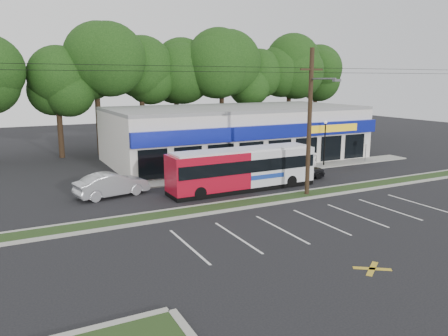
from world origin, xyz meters
TOP-DOWN VIEW (x-y plane):
  - ground at (0.00, 0.00)m, footprint 120.00×120.00m
  - grass_strip at (0.00, 1.00)m, footprint 40.00×1.60m
  - curb_south at (0.00, 0.15)m, footprint 40.00×0.25m
  - curb_north at (0.00, 1.85)m, footprint 40.00×0.25m
  - sidewalk at (5.00, 9.00)m, footprint 32.00×2.20m
  - strip_mall at (5.50, 15.91)m, footprint 25.00×12.55m
  - utility_pole at (2.83, 0.93)m, footprint 50.00×2.77m
  - lamp_post at (11.00, 8.80)m, footprint 0.30×0.30m
  - sign_post at (16.00, 8.57)m, footprint 0.45×0.10m
  - tree_line at (4.00, 26.00)m, footprint 46.76×6.76m
  - metrobus at (-0.15, 4.50)m, footprint 11.36×2.57m
  - car_dark at (5.69, 5.50)m, footprint 4.38×2.01m
  - car_silver at (-9.14, 7.00)m, footprint 5.27×2.71m
  - pedestrian_a at (9.00, 7.71)m, footprint 0.68×0.61m
  - pedestrian_b at (7.59, 8.50)m, footprint 1.01×0.93m

SIDE VIEW (x-z plane):
  - ground at x=0.00m, z-range 0.00..0.00m
  - sidewalk at x=5.00m, z-range 0.00..0.10m
  - grass_strip at x=0.00m, z-range 0.00..0.12m
  - curb_south at x=0.00m, z-range 0.00..0.14m
  - curb_north at x=0.00m, z-range 0.00..0.14m
  - car_dark at x=5.69m, z-range 0.00..1.46m
  - pedestrian_a at x=9.00m, z-range 0.00..1.56m
  - car_silver at x=-9.14m, z-range 0.00..1.65m
  - pedestrian_b at x=7.59m, z-range 0.00..1.68m
  - sign_post at x=16.00m, z-range 0.44..2.67m
  - metrobus at x=-0.15m, z-range 0.09..3.13m
  - strip_mall at x=5.50m, z-range 0.00..5.30m
  - lamp_post at x=11.00m, z-range 0.55..4.80m
  - utility_pole at x=2.83m, z-range 0.41..10.41m
  - tree_line at x=4.00m, z-range 2.50..14.33m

